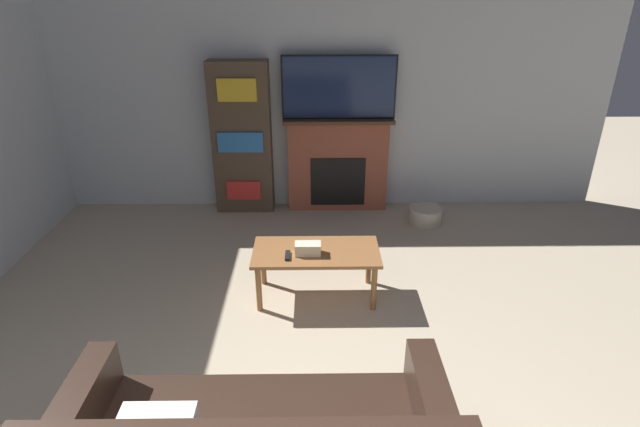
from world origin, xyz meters
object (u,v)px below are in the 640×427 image
object	(u,v)px
fireplace	(338,164)
bookshelf	(242,139)
tv	(339,88)
coffee_table	(316,257)
storage_basket	(425,215)

from	to	relation	value
fireplace	bookshelf	bearing A→B (deg)	-178.91
tv	coffee_table	distance (m)	2.22
tv	coffee_table	world-z (taller)	tv
tv	storage_basket	bearing A→B (deg)	-23.37
tv	bookshelf	xyz separation A→B (m)	(-1.13, -0.00, -0.59)
tv	bookshelf	distance (m)	1.28
bookshelf	storage_basket	xyz separation A→B (m)	(2.14, -0.44, -0.80)
fireplace	coffee_table	world-z (taller)	fireplace
storage_basket	fireplace	bearing A→B (deg)	155.69
tv	coffee_table	size ratio (longest dim) A/B	1.18
tv	coffee_table	xyz separation A→B (m)	(-0.27, -1.92, -1.08)
coffee_table	bookshelf	world-z (taller)	bookshelf
bookshelf	storage_basket	size ratio (longest dim) A/B	4.80
tv	coffee_table	bearing A→B (deg)	-98.10
storage_basket	coffee_table	bearing A→B (deg)	-130.90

